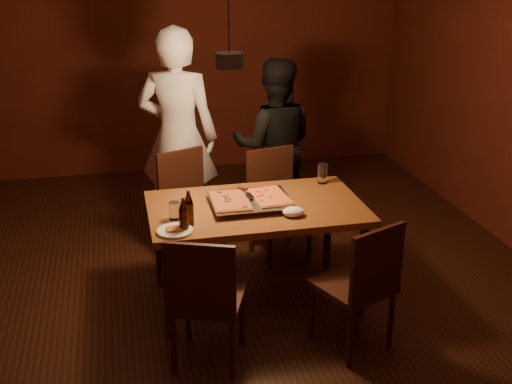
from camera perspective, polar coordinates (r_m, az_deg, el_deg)
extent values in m
plane|color=#35180E|center=(4.87, -2.08, -9.14)|extent=(6.00, 6.00, 0.00)
plane|color=#5E2115|center=(7.25, -6.78, 12.71)|extent=(5.00, 0.00, 5.00)
cube|color=brown|center=(4.49, 0.00, -1.48)|extent=(1.50, 0.90, 0.05)
cylinder|color=#38190F|center=(4.24, -7.84, -8.82)|extent=(0.06, 0.06, 0.70)
cylinder|color=#38190F|center=(4.52, 9.42, -6.90)|extent=(0.06, 0.06, 0.70)
cylinder|color=#38190F|center=(4.90, -8.66, -4.55)|extent=(0.06, 0.06, 0.70)
cylinder|color=#38190F|center=(5.14, 6.40, -3.13)|extent=(0.06, 0.06, 0.70)
cube|color=#38190F|center=(5.24, -5.59, -1.64)|extent=(0.55, 0.55, 0.04)
cube|color=#38190F|center=(5.31, -6.71, 1.40)|extent=(0.40, 0.19, 0.45)
cube|color=#38190F|center=(5.26, 2.14, -1.49)|extent=(0.50, 0.50, 0.04)
cube|color=#38190F|center=(5.33, 1.23, 1.61)|extent=(0.42, 0.12, 0.45)
cube|color=#38190F|center=(3.99, -4.30, -9.48)|extent=(0.54, 0.54, 0.04)
cube|color=#38190F|center=(3.71, -5.03, -7.77)|extent=(0.40, 0.18, 0.45)
cube|color=#38190F|center=(4.16, 8.61, -8.25)|extent=(0.55, 0.55, 0.04)
cube|color=#38190F|center=(3.93, 10.72, -6.28)|extent=(0.40, 0.19, 0.45)
cube|color=silver|center=(4.47, -0.50, -0.92)|extent=(0.58, 0.49, 0.05)
cube|color=maroon|center=(4.42, -2.31, -0.75)|extent=(0.26, 0.40, 0.02)
cube|color=gold|center=(4.49, 1.22, -0.39)|extent=(0.27, 0.40, 0.02)
cylinder|color=black|center=(4.09, -6.44, -2.53)|extent=(0.06, 0.06, 0.14)
cone|color=black|center=(4.05, -6.50, -1.09)|extent=(0.06, 0.06, 0.08)
cylinder|color=black|center=(4.17, -5.97, -1.96)|extent=(0.06, 0.06, 0.15)
cone|color=black|center=(4.13, -6.03, -0.47)|extent=(0.06, 0.06, 0.08)
cylinder|color=silver|center=(4.28, -7.23, -1.66)|extent=(0.08, 0.08, 0.12)
cylinder|color=silver|center=(4.90, 5.92, 1.64)|extent=(0.07, 0.07, 0.15)
cylinder|color=white|center=(4.11, -7.23, -3.45)|extent=(0.23, 0.23, 0.02)
cube|color=gold|center=(4.10, -7.24, -3.27)|extent=(0.10, 0.08, 0.01)
ellipsoid|color=white|center=(4.31, 3.35, -1.76)|extent=(0.15, 0.12, 0.06)
imported|color=white|center=(5.49, -6.93, 4.90)|extent=(0.79, 0.65, 1.86)
imported|color=black|center=(5.72, 1.63, 4.14)|extent=(0.87, 0.75, 1.55)
cylinder|color=black|center=(4.26, -2.39, 11.61)|extent=(0.18, 0.18, 0.10)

